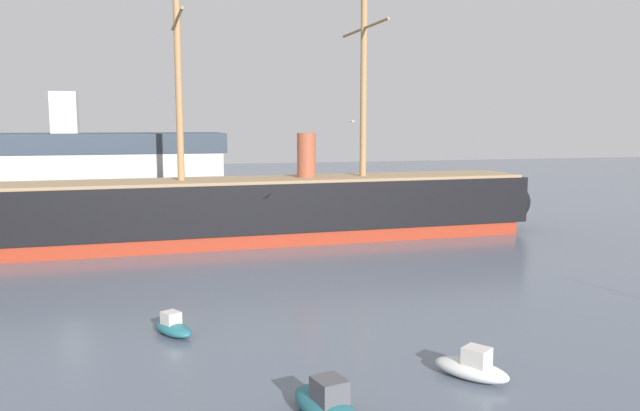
% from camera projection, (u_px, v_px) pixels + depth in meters
% --- Properties ---
extents(tall_ship, '(72.41, 14.97, 34.83)m').
position_uv_depth(tall_ship, '(276.00, 208.00, 72.11)').
color(tall_ship, maroon).
rests_on(tall_ship, ground).
extents(motorboat_foreground_left, '(3.08, 5.16, 2.03)m').
position_uv_depth(motorboat_foreground_left, '(326.00, 404.00, 28.52)').
color(motorboat_foreground_left, '#236670').
rests_on(motorboat_foreground_left, ground).
extents(motorboat_near_centre, '(3.80, 4.44, 1.76)m').
position_uv_depth(motorboat_near_centre, '(472.00, 368.00, 33.05)').
color(motorboat_near_centre, silver).
rests_on(motorboat_near_centre, ground).
extents(motorboat_mid_left, '(3.01, 3.79, 1.48)m').
position_uv_depth(motorboat_mid_left, '(173.00, 327.00, 39.91)').
color(motorboat_mid_left, '#236670').
rests_on(motorboat_mid_left, ground).
extents(sailboat_far_left, '(5.19, 3.53, 6.55)m').
position_uv_depth(sailboat_far_left, '(48.00, 252.00, 63.34)').
color(sailboat_far_left, '#B22D28').
rests_on(sailboat_far_left, ground).
extents(dockside_warehouse_left, '(55.38, 14.56, 17.34)m').
position_uv_depth(dockside_warehouse_left, '(19.00, 182.00, 79.89)').
color(dockside_warehouse_left, '#565659').
rests_on(dockside_warehouse_left, ground).
extents(seagull_in_flight, '(0.74, 1.16, 0.14)m').
position_uv_depth(seagull_in_flight, '(352.00, 121.00, 49.28)').
color(seagull_in_flight, silver).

